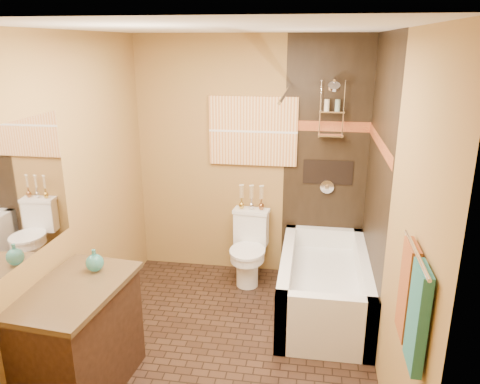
% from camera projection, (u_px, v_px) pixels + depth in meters
% --- Properties ---
extents(floor, '(3.00, 3.00, 0.00)m').
position_uv_depth(floor, '(224.00, 351.00, 3.83)').
color(floor, black).
rests_on(floor, ground).
extents(wall_left, '(0.02, 3.00, 2.50)m').
position_uv_depth(wall_left, '(71.00, 199.00, 3.63)').
color(wall_left, olive).
rests_on(wall_left, floor).
extents(wall_right, '(0.02, 3.00, 2.50)m').
position_uv_depth(wall_right, '(391.00, 216.00, 3.27)').
color(wall_right, olive).
rests_on(wall_right, floor).
extents(wall_back, '(2.40, 0.02, 2.50)m').
position_uv_depth(wall_back, '(250.00, 159.00, 4.86)').
color(wall_back, olive).
rests_on(wall_back, floor).
extents(wall_front, '(2.40, 0.02, 2.50)m').
position_uv_depth(wall_front, '(157.00, 321.00, 2.04)').
color(wall_front, olive).
rests_on(wall_front, floor).
extents(ceiling, '(3.00, 3.00, 0.00)m').
position_uv_depth(ceiling, '(221.00, 28.00, 3.07)').
color(ceiling, silver).
rests_on(ceiling, wall_back).
extents(alcove_tile_back, '(0.85, 0.01, 2.50)m').
position_uv_depth(alcove_tile_back, '(326.00, 162.00, 4.73)').
color(alcove_tile_back, black).
rests_on(alcove_tile_back, wall_back).
extents(alcove_tile_right, '(0.01, 1.50, 2.50)m').
position_uv_depth(alcove_tile_right, '(377.00, 185.00, 3.98)').
color(alcove_tile_right, black).
rests_on(alcove_tile_right, wall_right).
extents(mosaic_band_back, '(0.85, 0.01, 0.10)m').
position_uv_depth(mosaic_band_back, '(328.00, 126.00, 4.61)').
color(mosaic_band_back, maroon).
rests_on(mosaic_band_back, alcove_tile_back).
extents(mosaic_band_right, '(0.01, 1.50, 0.10)m').
position_uv_depth(mosaic_band_right, '(379.00, 142.00, 3.87)').
color(mosaic_band_right, maroon).
rests_on(mosaic_band_right, alcove_tile_right).
extents(alcove_niche, '(0.50, 0.01, 0.25)m').
position_uv_depth(alcove_niche, '(328.00, 172.00, 4.75)').
color(alcove_niche, black).
rests_on(alcove_niche, alcove_tile_back).
extents(shower_fixtures, '(0.24, 0.33, 1.16)m').
position_uv_depth(shower_fixtures, '(331.00, 123.00, 4.50)').
color(shower_fixtures, silver).
rests_on(shower_fixtures, floor).
extents(curtain_rod, '(0.03, 1.55, 0.03)m').
position_uv_depth(curtain_rod, '(287.00, 92.00, 3.86)').
color(curtain_rod, silver).
rests_on(curtain_rod, wall_back).
extents(towel_bar, '(0.02, 0.55, 0.02)m').
position_uv_depth(towel_bar, '(417.00, 253.00, 2.23)').
color(towel_bar, silver).
rests_on(towel_bar, wall_right).
extents(towel_teal, '(0.05, 0.22, 0.52)m').
position_uv_depth(towel_teal, '(418.00, 318.00, 2.19)').
color(towel_teal, '#1E655A').
rests_on(towel_teal, towel_bar).
extents(towel_rust, '(0.05, 0.22, 0.52)m').
position_uv_depth(towel_rust, '(408.00, 290.00, 2.43)').
color(towel_rust, brown).
rests_on(towel_rust, towel_bar).
extents(sunset_painting, '(0.90, 0.04, 0.70)m').
position_uv_depth(sunset_painting, '(253.00, 131.00, 4.74)').
color(sunset_painting, '#CC7130').
rests_on(sunset_painting, wall_back).
extents(vanity_mirror, '(0.01, 1.00, 0.90)m').
position_uv_depth(vanity_mirror, '(23.00, 191.00, 2.99)').
color(vanity_mirror, white).
rests_on(vanity_mirror, wall_left).
extents(bathtub, '(0.80, 1.50, 0.55)m').
position_uv_depth(bathtub, '(324.00, 289.00, 4.35)').
color(bathtub, white).
rests_on(bathtub, floor).
extents(toilet, '(0.39, 0.57, 0.74)m').
position_uv_depth(toilet, '(249.00, 248.00, 4.86)').
color(toilet, white).
rests_on(toilet, floor).
extents(vanity, '(0.66, 0.99, 0.83)m').
position_uv_depth(vanity, '(79.00, 340.00, 3.28)').
color(vanity, black).
rests_on(vanity, floor).
extents(teal_bottle, '(0.16, 0.16, 0.20)m').
position_uv_depth(teal_bottle, '(95.00, 260.00, 3.36)').
color(teal_bottle, teal).
rests_on(teal_bottle, vanity).
extents(bud_vases, '(0.27, 0.06, 0.26)m').
position_uv_depth(bud_vases, '(251.00, 197.00, 4.87)').
color(bud_vases, gold).
rests_on(bud_vases, toilet).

